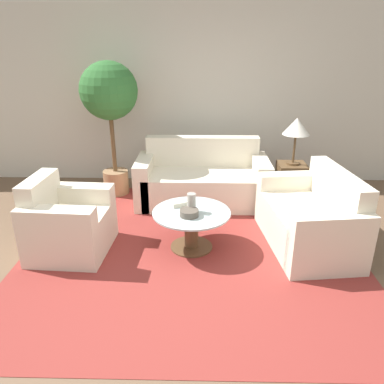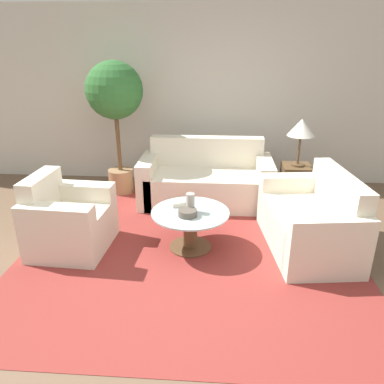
{
  "view_description": "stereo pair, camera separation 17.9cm",
  "coord_description": "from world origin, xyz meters",
  "px_view_note": "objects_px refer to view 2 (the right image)",
  "views": [
    {
      "loc": [
        0.14,
        -2.75,
        2.1
      ],
      "look_at": [
        0.05,
        1.04,
        0.55
      ],
      "focal_mm": 35.0,
      "sensor_mm": 36.0,
      "label": 1
    },
    {
      "loc": [
        0.32,
        -2.74,
        2.1
      ],
      "look_at": [
        0.05,
        1.04,
        0.55
      ],
      "focal_mm": 35.0,
      "sensor_mm": 36.0,
      "label": 2
    }
  ],
  "objects_px": {
    "armchair": "(67,223)",
    "potted_plant": "(115,99)",
    "sofa_main": "(206,181)",
    "coffee_table": "(190,225)",
    "table_lamp": "(301,129)",
    "vase": "(190,203)",
    "loveseat": "(314,223)",
    "book_stack": "(178,203)",
    "bowl": "(188,213)"
  },
  "relations": [
    {
      "from": "coffee_table",
      "to": "armchair",
      "type": "bearing_deg",
      "value": -176.72
    },
    {
      "from": "sofa_main",
      "to": "vase",
      "type": "bearing_deg",
      "value": -95.19
    },
    {
      "from": "sofa_main",
      "to": "loveseat",
      "type": "xyz_separation_m",
      "value": [
        1.19,
        -1.18,
        0.0
      ]
    },
    {
      "from": "vase",
      "to": "potted_plant",
      "type": "bearing_deg",
      "value": 126.38
    },
    {
      "from": "coffee_table",
      "to": "table_lamp",
      "type": "height_order",
      "value": "table_lamp"
    },
    {
      "from": "bowl",
      "to": "potted_plant",
      "type": "bearing_deg",
      "value": 124.13
    },
    {
      "from": "loveseat",
      "to": "bowl",
      "type": "relative_size",
      "value": 7.31
    },
    {
      "from": "loveseat",
      "to": "vase",
      "type": "relative_size",
      "value": 6.97
    },
    {
      "from": "armchair",
      "to": "vase",
      "type": "bearing_deg",
      "value": -83.43
    },
    {
      "from": "loveseat",
      "to": "book_stack",
      "type": "bearing_deg",
      "value": -98.22
    },
    {
      "from": "table_lamp",
      "to": "vase",
      "type": "bearing_deg",
      "value": -136.14
    },
    {
      "from": "armchair",
      "to": "loveseat",
      "type": "height_order",
      "value": "loveseat"
    },
    {
      "from": "sofa_main",
      "to": "book_stack",
      "type": "height_order",
      "value": "sofa_main"
    },
    {
      "from": "armchair",
      "to": "vase",
      "type": "xyz_separation_m",
      "value": [
        1.32,
        0.08,
        0.24
      ]
    },
    {
      "from": "armchair",
      "to": "bowl",
      "type": "distance_m",
      "value": 1.31
    },
    {
      "from": "sofa_main",
      "to": "loveseat",
      "type": "height_order",
      "value": "sofa_main"
    },
    {
      "from": "bowl",
      "to": "book_stack",
      "type": "height_order",
      "value": "bowl"
    },
    {
      "from": "armchair",
      "to": "potted_plant",
      "type": "xyz_separation_m",
      "value": [
        0.18,
        1.62,
        1.06
      ]
    },
    {
      "from": "coffee_table",
      "to": "table_lamp",
      "type": "xyz_separation_m",
      "value": [
        1.33,
        1.28,
        0.77
      ]
    },
    {
      "from": "loveseat",
      "to": "coffee_table",
      "type": "relative_size",
      "value": 1.72
    },
    {
      "from": "potted_plant",
      "to": "book_stack",
      "type": "relative_size",
      "value": 9.37
    },
    {
      "from": "loveseat",
      "to": "vase",
      "type": "xyz_separation_m",
      "value": [
        -1.31,
        -0.11,
        0.24
      ]
    },
    {
      "from": "coffee_table",
      "to": "book_stack",
      "type": "bearing_deg",
      "value": 133.26
    },
    {
      "from": "armchair",
      "to": "potted_plant",
      "type": "bearing_deg",
      "value": -2.92
    },
    {
      "from": "sofa_main",
      "to": "coffee_table",
      "type": "bearing_deg",
      "value": -95.19
    },
    {
      "from": "armchair",
      "to": "table_lamp",
      "type": "distance_m",
      "value": 3.06
    },
    {
      "from": "book_stack",
      "to": "bowl",
      "type": "bearing_deg",
      "value": -91.43
    },
    {
      "from": "sofa_main",
      "to": "vase",
      "type": "relative_size",
      "value": 8.68
    },
    {
      "from": "vase",
      "to": "book_stack",
      "type": "relative_size",
      "value": 1.03
    },
    {
      "from": "armchair",
      "to": "potted_plant",
      "type": "height_order",
      "value": "potted_plant"
    },
    {
      "from": "armchair",
      "to": "coffee_table",
      "type": "bearing_deg",
      "value": -83.44
    },
    {
      "from": "coffee_table",
      "to": "bowl",
      "type": "distance_m",
      "value": 0.21
    },
    {
      "from": "armchair",
      "to": "sofa_main",
      "type": "bearing_deg",
      "value": -42.97
    },
    {
      "from": "vase",
      "to": "bowl",
      "type": "relative_size",
      "value": 1.05
    },
    {
      "from": "loveseat",
      "to": "bowl",
      "type": "xyz_separation_m",
      "value": [
        -1.33,
        -0.22,
        0.17
      ]
    },
    {
      "from": "coffee_table",
      "to": "bowl",
      "type": "bearing_deg",
      "value": -101.28
    },
    {
      "from": "table_lamp",
      "to": "vase",
      "type": "height_order",
      "value": "table_lamp"
    },
    {
      "from": "armchair",
      "to": "bowl",
      "type": "bearing_deg",
      "value": -87.97
    },
    {
      "from": "armchair",
      "to": "coffee_table",
      "type": "relative_size",
      "value": 1.04
    },
    {
      "from": "sofa_main",
      "to": "table_lamp",
      "type": "distance_m",
      "value": 1.43
    },
    {
      "from": "loveseat",
      "to": "table_lamp",
      "type": "bearing_deg",
      "value": 172.35
    },
    {
      "from": "loveseat",
      "to": "potted_plant",
      "type": "distance_m",
      "value": 3.03
    },
    {
      "from": "loveseat",
      "to": "vase",
      "type": "distance_m",
      "value": 1.34
    },
    {
      "from": "coffee_table",
      "to": "book_stack",
      "type": "height_order",
      "value": "book_stack"
    },
    {
      "from": "vase",
      "to": "book_stack",
      "type": "bearing_deg",
      "value": 133.29
    },
    {
      "from": "coffee_table",
      "to": "vase",
      "type": "height_order",
      "value": "vase"
    },
    {
      "from": "potted_plant",
      "to": "sofa_main",
      "type": "bearing_deg",
      "value": -11.25
    },
    {
      "from": "armchair",
      "to": "potted_plant",
      "type": "relative_size",
      "value": 0.46
    },
    {
      "from": "loveseat",
      "to": "coffee_table",
      "type": "bearing_deg",
      "value": -91.73
    },
    {
      "from": "book_stack",
      "to": "vase",
      "type": "bearing_deg",
      "value": -73.73
    }
  ]
}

